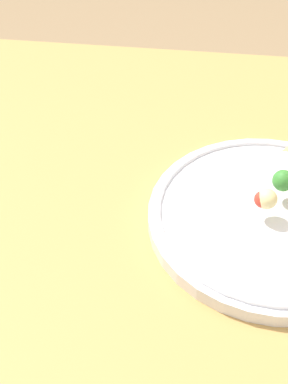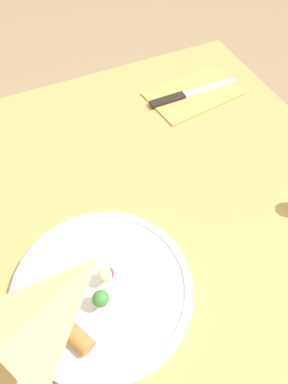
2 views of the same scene
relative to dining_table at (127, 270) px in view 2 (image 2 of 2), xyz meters
name	(u,v)px [view 2 (image 2 of 2)]	position (x,y,z in m)	size (l,w,h in m)	color
ground_plane	(134,356)	(0.00, 0.00, -0.64)	(6.00, 6.00, 0.00)	#997A56
dining_table	(127,270)	(0.00, 0.00, 0.00)	(0.91, 0.89, 0.76)	tan
plate_pizza	(101,289)	(-0.07, -0.07, 0.13)	(0.27, 0.27, 0.06)	white
napkin_folded	(194,94)	(0.29, 0.28, 0.12)	(0.22, 0.15, 0.00)	#E59E4C
butter_knife	(189,93)	(0.27, 0.28, 0.13)	(0.22, 0.02, 0.01)	black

